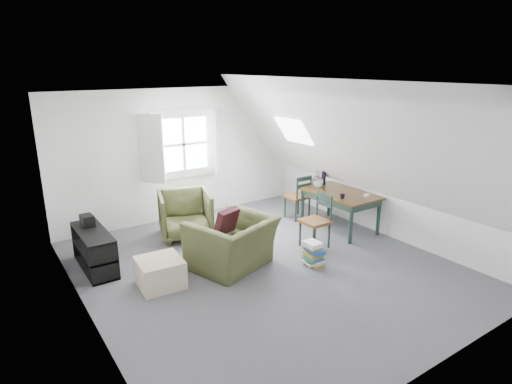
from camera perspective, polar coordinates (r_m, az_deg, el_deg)
floor at (r=6.50m, az=1.22°, el=-9.94°), size 5.50×5.50×0.00m
ceiling at (r=5.83m, az=1.37°, el=12.62°), size 5.50×5.50×0.00m
wall_back at (r=8.37m, az=-9.72°, el=4.99°), size 5.00×0.00×5.00m
wall_front at (r=4.25m, az=23.52°, el=-7.81°), size 5.00×0.00×5.00m
wall_left at (r=5.09m, az=-22.36°, el=-3.69°), size 0.00×5.50×5.50m
wall_right at (r=7.72m, az=16.61°, el=3.55°), size 0.00×5.50×5.50m
slope_left at (r=5.20m, az=-12.77°, el=3.62°), size 3.19×5.50×4.48m
slope_right at (r=6.92m, az=11.91°, el=6.87°), size 3.19×5.50×4.48m
dormer_window at (r=8.27m, az=-9.57°, el=6.26°), size 1.71×0.35×1.30m
skylight at (r=7.87m, az=5.06°, el=8.09°), size 0.35×0.75×0.47m
armchair_near at (r=6.53m, az=-3.15°, el=-9.82°), size 1.41×1.32×0.75m
armchair_far at (r=7.69m, az=-9.26°, el=-5.81°), size 1.08×1.10×0.81m
throw_pillow at (r=6.38m, az=-3.94°, el=-3.91°), size 0.44×0.34×0.40m
ottoman at (r=6.06m, az=-12.66°, el=-10.42°), size 0.62×0.62×0.39m
dining_table at (r=7.89m, az=11.12°, el=-0.65°), size 0.84×1.39×0.70m
demijohn at (r=8.04m, az=8.19°, el=1.45°), size 0.22×0.22×0.31m
vase_twigs at (r=8.27m, az=9.02°, el=1.96°), size 0.08×0.09×0.65m
cup at (r=7.49m, az=11.42°, el=-0.87°), size 0.10×0.10×0.08m
paper_box at (r=7.71m, az=14.58°, el=-0.43°), size 0.13×0.10×0.04m
dining_chair_far at (r=8.32m, az=5.69°, el=-0.54°), size 0.41×0.41×0.88m
dining_chair_near at (r=7.09m, az=8.09°, el=-3.72°), size 0.41×0.41×0.88m
media_shelf at (r=6.76m, az=-20.65°, el=-7.53°), size 0.38×1.15×0.59m
electronics_box at (r=6.88m, az=-21.59°, el=-3.61°), size 0.18×0.24×0.18m
magazine_stack at (r=6.53m, az=7.65°, el=-8.14°), size 0.28×0.33×0.37m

